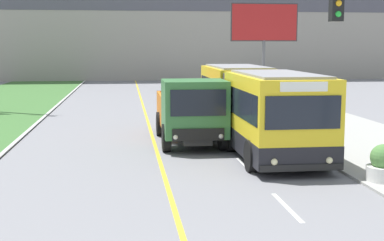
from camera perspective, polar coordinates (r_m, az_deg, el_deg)
name	(u,v)px	position (r m, az deg, el deg)	size (l,w,h in m)	color
city_bus	(254,106)	(21.48, 6.61, 1.56)	(2.71, 12.08, 3.01)	yellow
dump_truck	(192,113)	(20.90, -0.05, 0.83)	(2.45, 6.34, 2.64)	black
billboard_large	(264,26)	(41.97, 7.71, 10.00)	(5.23, 0.24, 7.13)	#59595B
planter_round_near	(383,165)	(16.25, 19.72, -4.47)	(0.94, 0.94, 1.06)	silver
planter_round_second	(321,133)	(21.28, 13.64, -1.34)	(0.90, 0.90, 1.06)	silver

